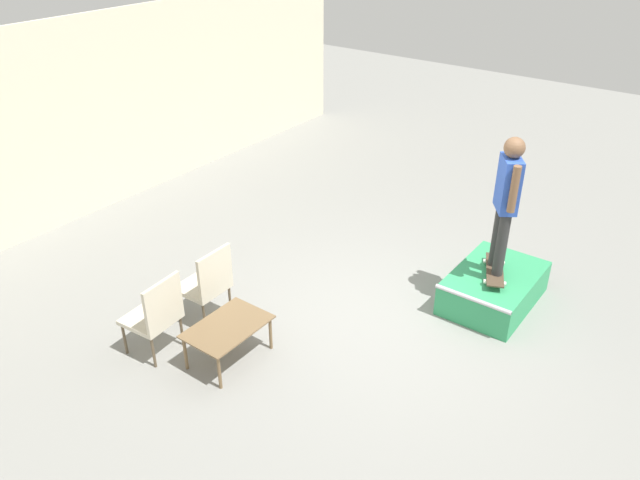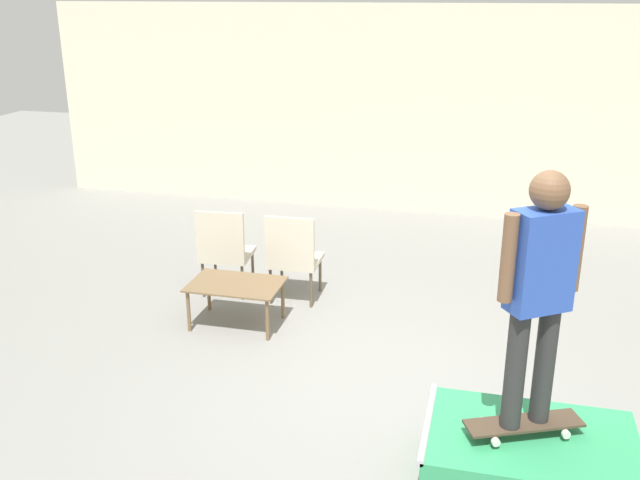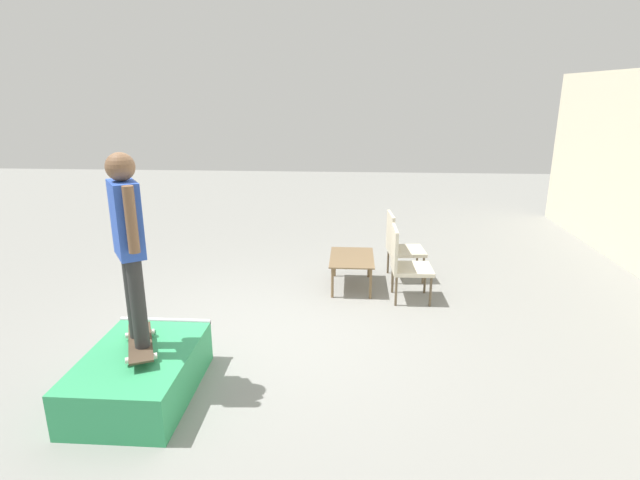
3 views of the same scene
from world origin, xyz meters
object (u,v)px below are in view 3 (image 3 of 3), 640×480
(person_skater, at_px, (128,235))
(patio_chair_right, at_px, (405,261))
(coffee_table, at_px, (352,260))
(patio_chair_left, at_px, (399,244))
(skate_ramp_box, at_px, (141,374))
(skateboard_on_ramp, at_px, (140,342))

(person_skater, relative_size, patio_chair_right, 1.71)
(coffee_table, relative_size, patio_chair_left, 0.92)
(skate_ramp_box, height_order, person_skater, person_skater)
(skateboard_on_ramp, bearing_deg, patio_chair_right, 107.82)
(skateboard_on_ramp, height_order, patio_chair_left, patio_chair_left)
(skate_ramp_box, xyz_separation_m, person_skater, (-0.06, 0.00, 1.29))
(patio_chair_left, relative_size, patio_chair_right, 1.00)
(person_skater, height_order, coffee_table, person_skater)
(skateboard_on_ramp, bearing_deg, patio_chair_left, 116.05)
(skateboard_on_ramp, xyz_separation_m, person_skater, (0.00, 0.00, 1.00))
(skate_ramp_box, height_order, skateboard_on_ramp, skateboard_on_ramp)
(skate_ramp_box, distance_m, person_skater, 1.29)
(skate_ramp_box, height_order, patio_chair_left, patio_chair_left)
(skateboard_on_ramp, bearing_deg, skate_ramp_box, -27.95)
(person_skater, xyz_separation_m, coffee_table, (-2.70, 1.89, -1.11))
(coffee_table, height_order, patio_chair_right, patio_chair_right)
(patio_chair_left, bearing_deg, person_skater, 135.37)
(skateboard_on_ramp, relative_size, patio_chair_right, 0.80)
(patio_chair_left, bearing_deg, patio_chair_right, 175.24)
(coffee_table, distance_m, patio_chair_right, 0.80)
(skateboard_on_ramp, xyz_separation_m, coffee_table, (-2.70, 1.89, -0.11))
(skate_ramp_box, bearing_deg, patio_chair_left, 140.59)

